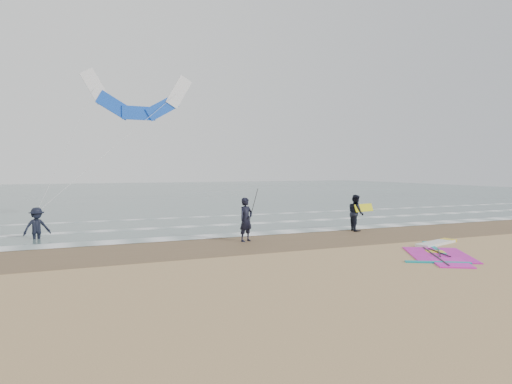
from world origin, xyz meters
name	(u,v)px	position (x,y,z in m)	size (l,w,h in m)	color
ground	(348,270)	(0.00, 0.00, 0.00)	(120.00, 120.00, 0.00)	tan
sea_water	(132,193)	(0.00, 48.00, 0.01)	(120.00, 80.00, 0.02)	#47605E
wet_sand_band	(268,241)	(0.00, 6.00, 0.00)	(120.00, 5.00, 0.01)	brown
foam_waterline	(232,228)	(0.00, 10.44, 0.03)	(120.00, 9.15, 0.02)	white
windsurf_rig	(440,251)	(4.91, 1.20, 0.03)	(4.97, 4.71, 0.12)	white
person_standing	(246,220)	(-0.86, 6.36, 0.94)	(0.69, 0.45, 1.89)	black
person_walking	(356,213)	(5.44, 7.27, 0.92)	(0.89, 0.69, 1.83)	black
person_wading	(37,220)	(-9.16, 10.44, 0.89)	(1.15, 0.66, 1.77)	black
held_pole	(252,209)	(-0.56, 6.36, 1.39)	(0.17, 0.86, 1.82)	black
carried_kiteboard	(364,208)	(5.84, 7.17, 1.16)	(1.30, 0.51, 0.39)	yellow
surf_kite	(138,101)	(-4.12, 14.31, 6.86)	(8.13, 4.00, 7.32)	white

